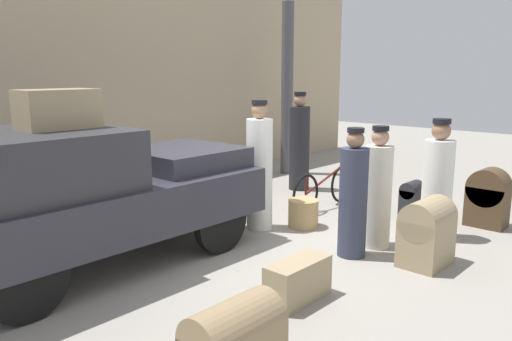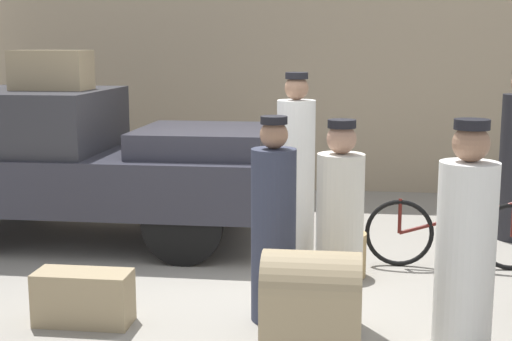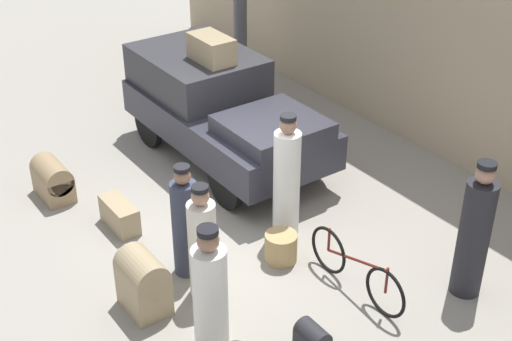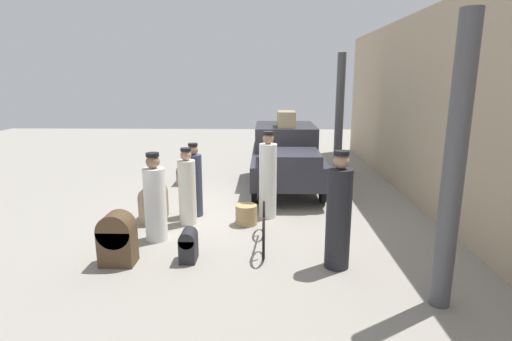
% 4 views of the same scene
% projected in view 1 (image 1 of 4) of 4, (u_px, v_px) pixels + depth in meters
% --- Properties ---
extents(ground_plane, '(30.00, 30.00, 0.00)m').
position_uv_depth(ground_plane, '(257.00, 244.00, 6.64)').
color(ground_plane, gray).
extents(station_building_facade, '(16.00, 0.15, 4.50)m').
position_uv_depth(station_building_facade, '(89.00, 72.00, 8.91)').
color(station_building_facade, tan).
rests_on(station_building_facade, ground).
extents(canopy_pillar_right, '(0.27, 0.27, 3.73)m').
position_uv_depth(canopy_pillar_right, '(287.00, 90.00, 10.97)').
color(canopy_pillar_right, '#4C4C51').
rests_on(canopy_pillar_right, ground).
extents(truck, '(3.93, 1.82, 1.65)m').
position_uv_depth(truck, '(81.00, 190.00, 5.71)').
color(truck, black).
rests_on(truck, ground).
extents(bicycle, '(1.72, 0.04, 0.70)m').
position_uv_depth(bicycle, '(325.00, 188.00, 8.36)').
color(bicycle, black).
rests_on(bicycle, ground).
extents(wicker_basket, '(0.44, 0.44, 0.41)m').
position_uv_depth(wicker_basket, '(303.00, 213.00, 7.37)').
color(wicker_basket, tan).
rests_on(wicker_basket, ground).
extents(porter_lifting_near_truck, '(0.35, 0.35, 1.61)m').
position_uv_depth(porter_lifting_near_truck, '(353.00, 198.00, 6.11)').
color(porter_lifting_near_truck, '#33384C').
rests_on(porter_lifting_near_truck, ground).
extents(porter_with_bicycle, '(0.36, 0.36, 1.59)m').
position_uv_depth(porter_with_bicycle, '(378.00, 192.00, 6.45)').
color(porter_with_bicycle, silver).
rests_on(porter_with_bicycle, ground).
extents(porter_carrying_trunk, '(0.38, 0.38, 1.87)m').
position_uv_depth(porter_carrying_trunk, '(259.00, 170.00, 7.19)').
color(porter_carrying_trunk, white).
rests_on(porter_carrying_trunk, ground).
extents(conductor_in_dark_uniform, '(0.40, 0.40, 1.65)m').
position_uv_depth(conductor_in_dark_uniform, '(437.00, 185.00, 6.78)').
color(conductor_in_dark_uniform, white).
rests_on(conductor_in_dark_uniform, ground).
extents(porter_standing_middle, '(0.39, 0.39, 1.89)m').
position_uv_depth(porter_standing_middle, '(299.00, 145.00, 9.61)').
color(porter_standing_middle, '#232328').
rests_on(porter_standing_middle, ground).
extents(trunk_wicker_pale, '(0.38, 0.55, 0.87)m').
position_uv_depth(trunk_wicker_pale, '(488.00, 197.00, 7.35)').
color(trunk_wicker_pale, '#4C3823').
rests_on(trunk_wicker_pale, ground).
extents(trunk_barrel_dark, '(0.74, 0.43, 0.62)m').
position_uv_depth(trunk_barrel_dark, '(234.00, 341.00, 3.68)').
color(trunk_barrel_dark, '#937A56').
rests_on(trunk_barrel_dark, ground).
extents(trunk_large_brown, '(0.74, 0.31, 0.42)m').
position_uv_depth(trunk_large_brown, '(298.00, 281.00, 4.99)').
color(trunk_large_brown, '#9E8966').
rests_on(trunk_large_brown, ground).
extents(suitcase_tan_flat, '(0.38, 0.26, 0.54)m').
position_uv_depth(suitcase_tan_flat, '(411.00, 197.00, 8.02)').
color(suitcase_tan_flat, '#232328').
rests_on(suitcase_tan_flat, ground).
extents(suitcase_black_upright, '(0.65, 0.46, 0.80)m').
position_uv_depth(suitcase_black_upright, '(427.00, 231.00, 5.88)').
color(suitcase_black_upright, '#9E8966').
rests_on(suitcase_black_upright, ground).
extents(trunk_on_truck_roof, '(0.81, 0.47, 0.42)m').
position_uv_depth(trunk_on_truck_roof, '(58.00, 109.00, 5.39)').
color(trunk_on_truck_roof, '#9E8966').
rests_on(trunk_on_truck_roof, truck).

